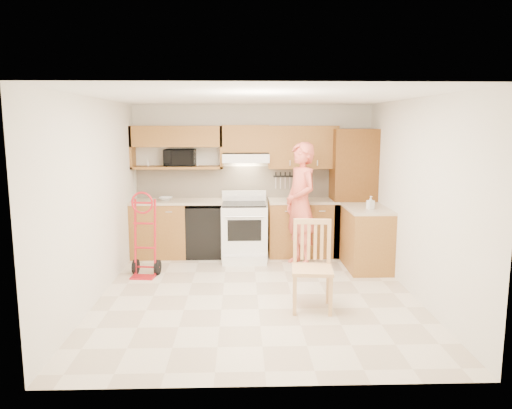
{
  "coord_description": "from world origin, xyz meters",
  "views": [
    {
      "loc": [
        -0.21,
        -6.07,
        2.18
      ],
      "look_at": [
        0.0,
        0.5,
        1.1
      ],
      "focal_mm": 34.5,
      "sensor_mm": 36.0,
      "label": 1
    }
  ],
  "objects_px": {
    "range": "(244,227)",
    "person": "(301,205)",
    "microwave": "(180,158)",
    "dining_chair": "(312,266)",
    "hand_truck": "(144,239)"
  },
  "relations": [
    {
      "from": "microwave",
      "to": "dining_chair",
      "type": "distance_m",
      "value": 3.37
    },
    {
      "from": "range",
      "to": "dining_chair",
      "type": "distance_m",
      "value": 2.37
    },
    {
      "from": "hand_truck",
      "to": "dining_chair",
      "type": "distance_m",
      "value": 2.61
    },
    {
      "from": "range",
      "to": "person",
      "type": "relative_size",
      "value": 0.56
    },
    {
      "from": "range",
      "to": "dining_chair",
      "type": "xyz_separation_m",
      "value": [
        0.78,
        -2.23,
        -0.01
      ]
    },
    {
      "from": "dining_chair",
      "to": "range",
      "type": "bearing_deg",
      "value": 115.19
    },
    {
      "from": "person",
      "to": "microwave",
      "type": "bearing_deg",
      "value": -130.9
    },
    {
      "from": "microwave",
      "to": "range",
      "type": "relative_size",
      "value": 0.46
    },
    {
      "from": "person",
      "to": "hand_truck",
      "type": "bearing_deg",
      "value": -97.49
    },
    {
      "from": "microwave",
      "to": "dining_chair",
      "type": "xyz_separation_m",
      "value": [
        1.84,
        -2.6,
        -1.1
      ]
    },
    {
      "from": "microwave",
      "to": "dining_chair",
      "type": "height_order",
      "value": "microwave"
    },
    {
      "from": "range",
      "to": "microwave",
      "type": "bearing_deg",
      "value": 160.81
    },
    {
      "from": "hand_truck",
      "to": "person",
      "type": "bearing_deg",
      "value": 19.9
    },
    {
      "from": "microwave",
      "to": "person",
      "type": "bearing_deg",
      "value": -18.99
    },
    {
      "from": "microwave",
      "to": "person",
      "type": "xyz_separation_m",
      "value": [
        1.92,
        -0.74,
        -0.67
      ]
    }
  ]
}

